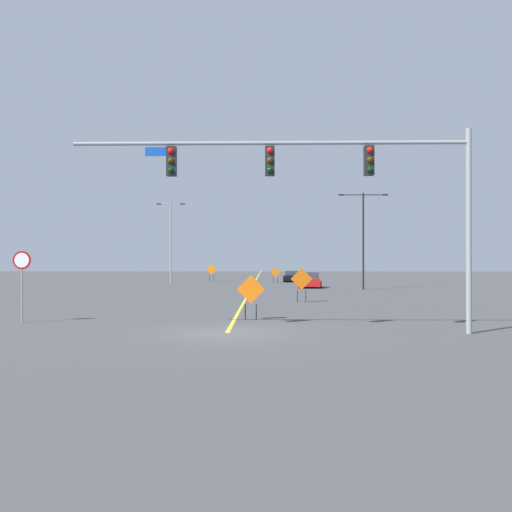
% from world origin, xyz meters
% --- Properties ---
extents(ground, '(191.88, 191.88, 0.00)m').
position_xyz_m(ground, '(0.00, 0.00, 0.00)').
color(ground, '#444447').
extents(road_centre_stripe, '(0.16, 106.60, 0.01)m').
position_xyz_m(road_centre_stripe, '(0.00, 53.30, 0.00)').
color(road_centre_stripe, yellow).
rests_on(road_centre_stripe, ground).
extents(traffic_signal_assembly, '(14.23, 0.44, 7.30)m').
position_xyz_m(traffic_signal_assembly, '(3.51, -0.02, 5.62)').
color(traffic_signal_assembly, gray).
rests_on(traffic_signal_assembly, ground).
extents(stop_sign, '(0.76, 0.07, 2.98)m').
position_xyz_m(stop_sign, '(-8.72, 2.89, 2.09)').
color(stop_sign, gray).
rests_on(stop_sign, ground).
extents(street_lamp_near_left, '(4.24, 0.24, 8.30)m').
position_xyz_m(street_lamp_near_left, '(9.68, 28.08, 4.96)').
color(street_lamp_near_left, black).
rests_on(street_lamp_near_left, ground).
extents(street_lamp_mid_right, '(2.94, 0.24, 8.54)m').
position_xyz_m(street_lamp_mid_right, '(-8.69, 38.11, 4.98)').
color(street_lamp_mid_right, gray).
rests_on(street_lamp_mid_right, ground).
extents(construction_sign_left_lane, '(1.34, 0.21, 2.09)m').
position_xyz_m(construction_sign_left_lane, '(3.52, 14.06, 1.33)').
color(construction_sign_left_lane, orange).
rests_on(construction_sign_left_lane, ground).
extents(construction_sign_left_shoulder, '(1.23, 0.16, 2.01)m').
position_xyz_m(construction_sign_left_shoulder, '(-5.08, 44.69, 1.28)').
color(construction_sign_left_shoulder, orange).
rests_on(construction_sign_left_shoulder, ground).
extents(construction_sign_median_far, '(1.12, 0.06, 1.74)m').
position_xyz_m(construction_sign_median_far, '(2.32, 41.14, 1.09)').
color(construction_sign_median_far, orange).
rests_on(construction_sign_median_far, ground).
extents(construction_sign_right_shoulder, '(1.22, 0.05, 1.94)m').
position_xyz_m(construction_sign_right_shoulder, '(0.72, 4.26, 1.22)').
color(construction_sign_right_shoulder, orange).
rests_on(construction_sign_right_shoulder, ground).
extents(car_red_distant, '(2.09, 3.95, 1.45)m').
position_xyz_m(car_red_distant, '(5.28, 31.22, 0.67)').
color(car_red_distant, red).
rests_on(car_red_distant, ground).
extents(car_black_mid, '(2.02, 3.87, 1.26)m').
position_xyz_m(car_black_mid, '(4.27, 44.31, 0.59)').
color(car_black_mid, black).
rests_on(car_black_mid, ground).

